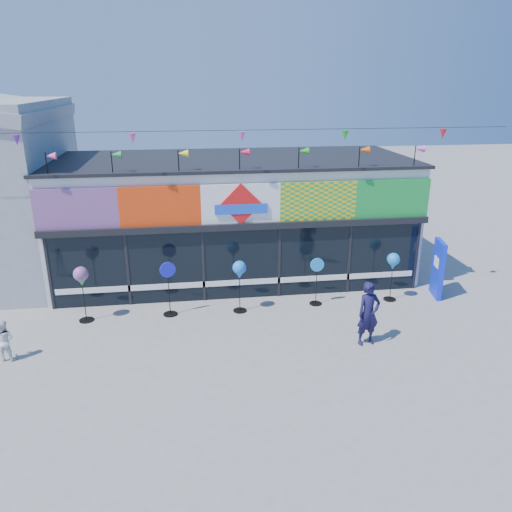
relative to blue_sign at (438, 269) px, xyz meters
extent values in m
plane|color=gray|center=(-6.24, -2.72, -0.93)|extent=(80.00, 80.00, 0.00)
cube|color=white|center=(-6.24, 3.28, 1.07)|extent=(12.00, 5.00, 4.00)
cube|color=black|center=(-6.24, 0.72, 0.22)|extent=(11.60, 0.12, 2.30)
cube|color=black|center=(-6.24, 0.68, 1.47)|extent=(12.00, 0.30, 0.20)
cube|color=white|center=(-6.24, 0.69, -0.38)|extent=(11.40, 0.10, 0.18)
cube|color=black|center=(-6.24, 3.28, 3.12)|extent=(12.20, 5.20, 0.10)
cube|color=black|center=(-12.04, 0.71, 0.22)|extent=(0.08, 0.14, 2.30)
cube|color=black|center=(-9.74, 0.71, 0.22)|extent=(0.08, 0.14, 2.30)
cube|color=black|center=(-7.44, 0.71, 0.22)|extent=(0.08, 0.14, 2.30)
cube|color=black|center=(-5.04, 0.71, 0.22)|extent=(0.08, 0.14, 2.30)
cube|color=black|center=(-2.74, 0.71, 0.22)|extent=(0.08, 0.14, 2.30)
cube|color=black|center=(-0.44, 0.71, 0.22)|extent=(0.08, 0.14, 2.30)
cube|color=red|center=(-11.04, 0.70, 2.17)|extent=(2.40, 0.08, 1.20)
cube|color=#F93A0D|center=(-8.64, 0.70, 2.17)|extent=(2.40, 0.08, 1.20)
cube|color=white|center=(-6.24, 0.70, 2.17)|extent=(2.40, 0.08, 1.20)
cube|color=yellow|center=(-3.84, 0.70, 2.17)|extent=(2.40, 0.08, 1.20)
cube|color=green|center=(-1.44, 0.70, 2.17)|extent=(2.40, 0.08, 1.20)
cube|color=red|center=(-6.24, 0.64, 2.17)|extent=(1.27, 0.06, 1.27)
cube|color=blue|center=(-6.24, 0.62, 2.02)|extent=(1.60, 0.05, 0.30)
cube|color=green|center=(-10.27, 0.76, 0.15)|extent=(0.78, 0.03, 0.78)
cube|color=#D84871|center=(-8.93, 0.76, 0.41)|extent=(0.92, 0.03, 0.92)
cube|color=red|center=(-7.58, 0.76, 0.64)|extent=(0.78, 0.03, 0.78)
cube|color=purple|center=(-6.24, 0.76, 0.08)|extent=(0.92, 0.03, 0.92)
cube|color=#C43B12|center=(-4.90, 0.76, 0.26)|extent=(0.78, 0.03, 0.78)
cube|color=green|center=(-3.56, 0.76, 0.61)|extent=(0.92, 0.03, 0.92)
cube|color=#F6526F|center=(-2.21, 0.76, 0.13)|extent=(0.78, 0.03, 0.78)
cylinder|color=black|center=(-11.74, 0.93, 3.42)|extent=(0.03, 0.03, 0.70)
cone|color=#F15083|center=(-11.60, 0.93, 3.67)|extent=(0.30, 0.22, 0.22)
cylinder|color=black|center=(-9.94, 0.93, 3.42)|extent=(0.03, 0.03, 0.70)
cone|color=green|center=(-9.80, 0.93, 3.67)|extent=(0.30, 0.22, 0.22)
cylinder|color=black|center=(-8.04, 0.93, 3.42)|extent=(0.03, 0.03, 0.70)
cone|color=yellow|center=(-7.90, 0.93, 3.67)|extent=(0.30, 0.22, 0.22)
cylinder|color=black|center=(-6.24, 0.93, 3.42)|extent=(0.03, 0.03, 0.70)
cone|color=#E6153F|center=(-6.10, 0.93, 3.67)|extent=(0.30, 0.22, 0.22)
cylinder|color=black|center=(-4.44, 0.93, 3.42)|extent=(0.03, 0.03, 0.70)
cone|color=#1C9917|center=(-4.30, 0.93, 3.67)|extent=(0.30, 0.22, 0.22)
cylinder|color=black|center=(-2.54, 0.93, 3.42)|extent=(0.03, 0.03, 0.70)
cone|color=#E6510C|center=(-2.40, 0.93, 3.67)|extent=(0.30, 0.22, 0.22)
cylinder|color=black|center=(-0.74, 0.93, 3.42)|extent=(0.03, 0.03, 0.70)
cone|color=#D647BF|center=(-0.60, 0.93, 3.67)|extent=(0.30, 0.22, 0.22)
cylinder|color=black|center=(-6.24, 0.28, 4.37)|extent=(16.00, 0.01, 0.01)
cone|color=#6C22A1|center=(-12.24, 0.28, 4.19)|extent=(0.20, 0.20, 0.28)
cone|color=#E04A87|center=(-9.24, 0.28, 4.19)|extent=(0.20, 0.20, 0.28)
cone|color=#D045B3|center=(-6.24, 0.28, 4.19)|extent=(0.20, 0.20, 0.28)
cone|color=green|center=(-3.24, 0.28, 4.19)|extent=(0.20, 0.20, 0.28)
cone|color=red|center=(-0.24, 0.28, 4.19)|extent=(0.20, 0.20, 0.28)
cube|color=#0E26DB|center=(0.00, 0.00, 0.00)|extent=(0.32, 0.94, 1.85)
cube|color=white|center=(-0.07, 0.00, 0.23)|extent=(0.12, 0.42, 0.32)
cylinder|color=black|center=(-10.91, -0.29, -0.92)|extent=(0.42, 0.42, 0.03)
cylinder|color=black|center=(-10.91, -0.29, -0.21)|extent=(0.03, 0.03, 1.38)
sphere|color=green|center=(-10.91, -0.29, 0.53)|extent=(0.42, 0.42, 0.42)
cone|color=green|center=(-10.91, -0.29, 0.26)|extent=(0.21, 0.21, 0.19)
cylinder|color=black|center=(-8.50, -0.23, -0.92)|extent=(0.42, 0.42, 0.03)
cylinder|color=black|center=(-8.50, -0.23, -0.21)|extent=(0.03, 0.03, 1.38)
cylinder|color=#1A1DE0|center=(-8.50, -0.23, 0.50)|extent=(0.46, 0.16, 0.47)
cylinder|color=black|center=(-6.41, -0.28, -0.92)|extent=(0.41, 0.41, 0.03)
cylinder|color=black|center=(-6.41, -0.28, -0.24)|extent=(0.02, 0.02, 1.33)
sphere|color=blue|center=(-6.41, -0.28, 0.48)|extent=(0.41, 0.41, 0.41)
cone|color=blue|center=(-6.41, -0.28, 0.22)|extent=(0.20, 0.20, 0.18)
cylinder|color=black|center=(-4.01, -0.10, -0.92)|extent=(0.39, 0.39, 0.03)
cylinder|color=black|center=(-4.01, -0.10, -0.27)|extent=(0.02, 0.02, 1.26)
cylinder|color=#198ADB|center=(-4.01, -0.10, 0.38)|extent=(0.43, 0.04, 0.43)
cylinder|color=black|center=(-1.58, -0.12, -0.92)|extent=(0.40, 0.40, 0.03)
cylinder|color=black|center=(-1.58, -0.12, -0.26)|extent=(0.02, 0.02, 1.29)
sphere|color=blue|center=(-1.58, -0.12, 0.44)|extent=(0.40, 0.40, 0.40)
cone|color=blue|center=(-1.58, -0.12, 0.19)|extent=(0.20, 0.20, 0.18)
imported|color=#151137|center=(-3.29, -2.70, -0.06)|extent=(0.70, 0.53, 1.74)
imported|color=white|center=(-12.50, -2.22, -0.40)|extent=(0.56, 0.38, 1.07)
camera|label=1|loc=(-7.83, -13.93, 5.69)|focal=35.00mm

